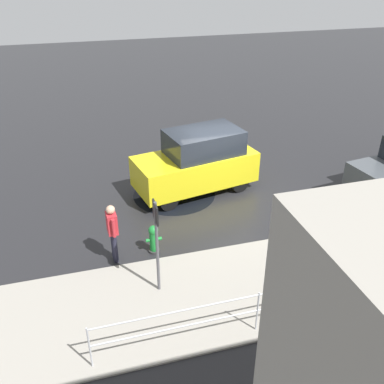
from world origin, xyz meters
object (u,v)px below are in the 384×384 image
(fire_hydrant, at_px, (154,239))
(pedestrian, at_px, (112,229))
(sign_post, at_px, (157,235))
(moving_hatchback, at_px, (197,162))

(fire_hydrant, bearing_deg, pedestrian, 3.62)
(fire_hydrant, distance_m, sign_post, 1.92)
(pedestrian, xyz_separation_m, sign_post, (-0.84, 1.44, 0.62))
(moving_hatchback, xyz_separation_m, sign_post, (2.25, 4.45, 0.55))
(moving_hatchback, relative_size, fire_hydrant, 5.18)
(moving_hatchback, distance_m, fire_hydrant, 3.65)
(pedestrian, distance_m, sign_post, 1.78)
(moving_hatchback, height_order, fire_hydrant, moving_hatchback)
(moving_hatchback, distance_m, pedestrian, 4.32)
(fire_hydrant, bearing_deg, sign_post, 82.89)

